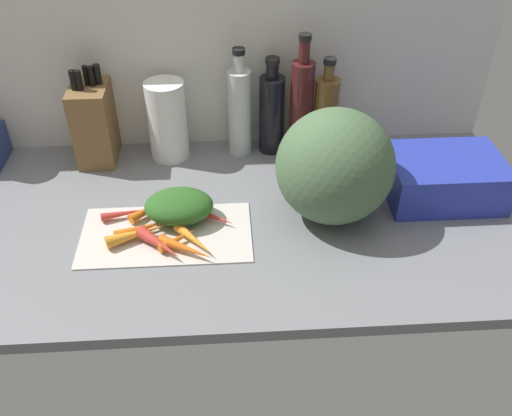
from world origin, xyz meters
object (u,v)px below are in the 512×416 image
Objects in this scene: carrot_7 at (159,244)px; paper_towel_roll at (167,121)px; carrot_5 at (195,240)px; knife_block at (94,123)px; carrot_2 at (186,248)px; winter_squash at (335,167)px; carrot_8 at (215,218)px; carrot_0 at (124,213)px; bottle_3 at (325,115)px; dish_rack at (443,178)px; carrot_1 at (148,209)px; bottle_0 at (240,110)px; bottle_1 at (272,112)px; bottle_2 at (301,106)px; carrot_6 at (141,228)px; carrot_3 at (178,239)px; cutting_board at (166,234)px; carrot_4 at (137,234)px.

paper_towel_roll is at bearing 89.83° from carrot_7.
carrot_5 is 51.85cm from knife_block.
winter_squash is at bearing 20.60° from carrot_2.
carrot_8 is 37.28cm from paper_towel_roll.
knife_block reaches higher than paper_towel_roll.
knife_block is (-10.77, 30.14, 9.95)cm from carrot_0.
bottle_3 is (39.74, 44.40, 10.26)cm from carrot_2.
carrot_7 is 0.45× the size of bottle_3.
carrot_1 is at bearing -177.01° from dish_rack.
bottle_0 reaches higher than bottle_1.
carrot_0 is 0.32× the size of bottle_2.
paper_towel_roll is at bearing 82.31° from carrot_6.
carrot_3 is at bearing -111.58° from bottle_0.
carrot_3 is at bearing -165.55° from winter_squash.
carrot_8 is at bearing -175.82° from winter_squash.
winter_squash is at bearing -55.88° from bottle_0.
carrot_6 is 58.38cm from bottle_2.
paper_towel_roll reaches higher than cutting_board.
carrot_5 is at bearing -32.85° from carrot_0.
dish_rack is (73.11, 12.18, 5.36)cm from cutting_board.
carrot_0 is at bearing -141.71° from bottle_1.
paper_towel_roll is at bearing 179.09° from bottle_3.
bottle_0 is 9.46cm from bottle_1.
carrot_2 is 13.39cm from carrot_4.
carrot_6 is at bearing 159.30° from carrot_5.
bottle_1 is at bearing 164.59° from bottle_2.
carrot_4 reaches higher than carrot_8.
carrot_8 is at bearing 16.63° from carrot_4.
bottle_1 reaches higher than knife_block.
carrot_4 is 0.52× the size of bottle_3.
bottle_0 is at bearing 1.85° from knife_block.
bottle_2 reaches higher than carrot_5.
knife_block is at bearing 135.56° from carrot_8.
carrot_5 reaches higher than carrot_0.
winter_squash is at bearing 15.74° from carrot_7.
paper_towel_roll is at bearing -176.58° from bottle_0.
carrot_8 is at bearing -102.72° from bottle_0.
knife_block is 41.89cm from bottle_0.
carrot_4 is at bearing 153.30° from carrot_2.
knife_block is (-34.00, 33.34, 10.00)cm from carrot_8.
carrot_0 is 0.50× the size of paper_towel_roll.
carrot_7 is 0.42× the size of bottle_0.
carrot_6 is at bearing 143.94° from carrot_2.
knife_block is at bearing 120.90° from carrot_2.
cutting_board is 6.58cm from carrot_7.
bottle_2 reaches higher than carrot_7.
carrot_0 is 0.41× the size of knife_block.
carrot_0 is 33.52cm from knife_block.
carrot_7 is 44.40cm from paper_towel_roll.
carrot_0 is at bearing -108.38° from paper_towel_roll.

